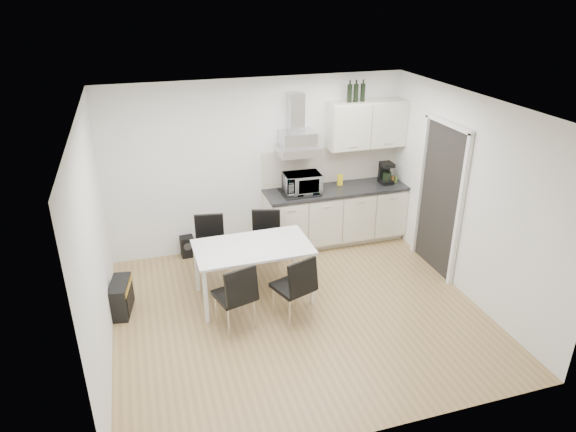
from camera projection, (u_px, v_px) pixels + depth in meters
name	position (u px, v px, depth m)	size (l,w,h in m)	color
ground	(299.00, 313.00, 6.47)	(4.50, 4.50, 0.00)	#A68553
wall_back	(258.00, 166.00, 7.68)	(4.50, 0.10, 2.60)	white
wall_front	(376.00, 317.00, 4.19)	(4.50, 0.10, 2.60)	white
wall_left	(95.00, 246.00, 5.34)	(0.10, 4.00, 2.60)	white
wall_right	(467.00, 198.00, 6.53)	(0.10, 4.00, 2.60)	white
ceiling	(301.00, 107.00, 5.40)	(4.50, 4.50, 0.00)	white
doorway	(439.00, 200.00, 7.10)	(0.08, 1.04, 2.10)	white
kitchenette	(337.00, 192.00, 7.96)	(2.22, 0.64, 2.52)	beige
dining_table	(253.00, 251.00, 6.54)	(1.48, 0.86, 0.75)	white
chair_far_left	(210.00, 248.00, 7.11)	(0.44, 0.50, 0.88)	black
chair_far_right	(266.00, 243.00, 7.25)	(0.44, 0.50, 0.88)	black
chair_near_left	(234.00, 296.00, 6.03)	(0.44, 0.50, 0.88)	black
chair_near_right	(293.00, 287.00, 6.20)	(0.44, 0.50, 0.88)	black
guitar_amp	(121.00, 297.00, 6.41)	(0.31, 0.54, 0.43)	black
floor_speaker	(187.00, 246.00, 7.75)	(0.19, 0.17, 0.32)	black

